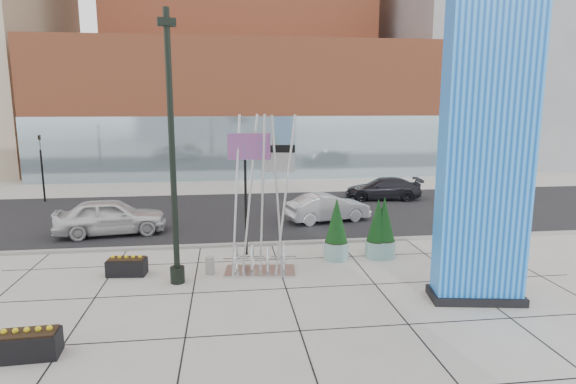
{
  "coord_description": "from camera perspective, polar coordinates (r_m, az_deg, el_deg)",
  "views": [
    {
      "loc": [
        -0.85,
        -15.75,
        5.94
      ],
      "look_at": [
        1.45,
        2.0,
        2.65
      ],
      "focal_mm": 30.0,
      "sensor_mm": 36.0,
      "label": 1
    }
  ],
  "objects": [
    {
      "name": "overhead_street_sign",
      "position": [
        18.74,
        -2.84,
        3.66
      ],
      "size": [
        2.06,
        0.26,
        4.36
      ],
      "rotation": [
        0.0,
        0.0,
        0.03
      ],
      "color": "black",
      "rests_on": "ground"
    },
    {
      "name": "round_planter_mid",
      "position": [
        19.18,
        11.29,
        -4.31
      ],
      "size": [
        0.96,
        0.96,
        2.41
      ],
      "color": "#7FABA5",
      "rests_on": "ground"
    },
    {
      "name": "tower_podium",
      "position": [
        42.8,
        -4.97,
        9.77
      ],
      "size": [
        34.0,
        10.0,
        11.0
      ],
      "primitive_type": "cube",
      "color": "#AB5231",
      "rests_on": "ground"
    },
    {
      "name": "round_planter_east",
      "position": [
        19.11,
        10.58,
        -4.42
      ],
      "size": [
        0.94,
        0.94,
        2.35
      ],
      "color": "#7FABA5",
      "rests_on": "ground"
    },
    {
      "name": "ground",
      "position": [
        16.86,
        -4.09,
        -10.26
      ],
      "size": [
        160.0,
        160.0,
        0.0
      ],
      "primitive_type": "plane",
      "color": "#9E9991",
      "rests_on": "ground"
    },
    {
      "name": "street_asphalt",
      "position": [
        26.44,
        -5.36,
        -2.61
      ],
      "size": [
        80.0,
        12.0,
        0.02
      ],
      "primitive_type": "cube",
      "color": "black",
      "rests_on": "ground"
    },
    {
      "name": "round_planter_west",
      "position": [
        18.67,
        5.76,
        -4.54
      ],
      "size": [
        0.97,
        0.97,
        2.42
      ],
      "color": "#7FABA5",
      "rests_on": "ground"
    },
    {
      "name": "public_art_sculpture",
      "position": [
        17.07,
        -3.3,
        -4.77
      ],
      "size": [
        2.61,
        1.52,
        5.63
      ],
      "rotation": [
        0.0,
        0.0,
        -0.12
      ],
      "color": "silver",
      "rests_on": "ground"
    },
    {
      "name": "car_dark_east",
      "position": [
        30.79,
        11.19,
        0.37
      ],
      "size": [
        4.9,
        2.46,
        1.37
      ],
      "primitive_type": "imported",
      "rotation": [
        0.0,
        0.0,
        -1.69
      ],
      "color": "black",
      "rests_on": "ground"
    },
    {
      "name": "building_grey_parking",
      "position": [
        54.87,
        22.52,
        12.83
      ],
      "size": [
        20.0,
        18.0,
        18.0
      ],
      "primitive_type": "cube",
      "color": "slate",
      "rests_on": "ground"
    },
    {
      "name": "car_silver_mid",
      "position": [
        24.66,
        4.73,
        -1.89
      ],
      "size": [
        4.51,
        2.44,
        1.41
      ],
      "primitive_type": "imported",
      "rotation": [
        0.0,
        0.0,
        1.81
      ],
      "color": "#A7A9AF",
      "rests_on": "ground"
    },
    {
      "name": "curb_edge",
      "position": [
        20.63,
        -4.75,
        -6.2
      ],
      "size": [
        80.0,
        0.3,
        0.12
      ],
      "primitive_type": "cube",
      "color": "gray",
      "rests_on": "ground"
    },
    {
      "name": "tower_glass_front",
      "position": [
        38.16,
        -4.59,
        5.19
      ],
      "size": [
        34.0,
        0.6,
        5.0
      ],
      "primitive_type": "cube",
      "color": "#8CA5B2",
      "rests_on": "ground"
    },
    {
      "name": "blue_pylon",
      "position": [
        15.2,
        22.37,
        3.87
      ],
      "size": [
        2.91,
        1.65,
        9.15
      ],
      "rotation": [
        0.0,
        0.0,
        -0.16
      ],
      "color": "#0B44AA",
      "rests_on": "ground"
    },
    {
      "name": "concrete_bollard",
      "position": [
        17.41,
        -9.23,
        -8.6
      ],
      "size": [
        0.32,
        0.32,
        0.63
      ],
      "primitive_type": "cylinder",
      "color": "gray",
      "rests_on": "ground"
    },
    {
      "name": "box_planter_north",
      "position": [
        18.02,
        -18.55,
        -8.28
      ],
      "size": [
        1.38,
        0.79,
        0.73
      ],
      "rotation": [
        0.0,
        0.0,
        -0.1
      ],
      "color": "black",
      "rests_on": "ground"
    },
    {
      "name": "traffic_signal",
      "position": [
        32.92,
        -27.17,
        2.9
      ],
      "size": [
        0.15,
        0.18,
        4.1
      ],
      "color": "black",
      "rests_on": "ground"
    },
    {
      "name": "car_white_west",
      "position": [
        23.55,
        -20.25,
        -2.78
      ],
      "size": [
        5.14,
        2.67,
        1.67
      ],
      "primitive_type": "imported",
      "rotation": [
        0.0,
        0.0,
        1.72
      ],
      "color": "silver",
      "rests_on": "ground"
    },
    {
      "name": "lamp_post",
      "position": [
        16.03,
        -13.45,
        1.8
      ],
      "size": [
        0.6,
        0.49,
        8.85
      ],
      "rotation": [
        0.0,
        0.0,
        0.27
      ],
      "color": "black",
      "rests_on": "ground"
    },
    {
      "name": "box_planter_south",
      "position": [
        13.44,
        -28.42,
        -15.5
      ],
      "size": [
        1.43,
        0.77,
        0.77
      ],
      "rotation": [
        0.0,
        0.0,
        0.05
      ],
      "color": "black",
      "rests_on": "ground"
    }
  ]
}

